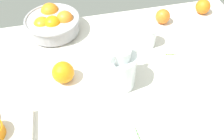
# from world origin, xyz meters

# --- Properties ---
(ground_plane) EXTENTS (1.42, 0.96, 0.03)m
(ground_plane) POSITION_xyz_m (0.00, 0.00, -0.01)
(ground_plane) COLOR silver
(fruit_bowl) EXTENTS (0.25, 0.25, 0.11)m
(fruit_bowl) POSITION_xyz_m (-0.19, 0.40, 0.05)
(fruit_bowl) COLOR #99999E
(fruit_bowl) RESTS_ON ground_plane
(juice_pitcher) EXTENTS (0.15, 0.13, 0.19)m
(juice_pitcher) POSITION_xyz_m (0.03, 0.02, 0.07)
(juice_pitcher) COLOR white
(juice_pitcher) RESTS_ON ground_plane
(second_glass) EXTENTS (0.07, 0.07, 0.09)m
(second_glass) POSITION_xyz_m (0.20, 0.21, 0.04)
(second_glass) COLOR white
(second_glass) RESTS_ON ground_plane
(loose_orange_0) EXTENTS (0.09, 0.09, 0.09)m
(loose_orange_0) POSITION_xyz_m (-0.17, 0.08, 0.04)
(loose_orange_0) COLOR orange
(loose_orange_0) RESTS_ON ground_plane
(loose_orange_1) EXTENTS (0.07, 0.07, 0.07)m
(loose_orange_1) POSITION_xyz_m (0.33, 0.35, 0.04)
(loose_orange_1) COLOR orange
(loose_orange_1) RESTS_ON ground_plane
(loose_orange_2) EXTENTS (0.07, 0.07, 0.07)m
(loose_orange_2) POSITION_xyz_m (0.56, 0.38, 0.04)
(loose_orange_2) COLOR orange
(loose_orange_2) RESTS_ON ground_plane
(herb_sprig_0) EXTENTS (0.05, 0.02, 0.01)m
(herb_sprig_0) POSITION_xyz_m (0.28, 0.12, 0.00)
(herb_sprig_0) COLOR #568B31
(herb_sprig_0) RESTS_ON ground_plane
(herb_sprig_1) EXTENTS (0.01, 0.07, 0.01)m
(herb_sprig_1) POSITION_xyz_m (0.03, -0.22, 0.00)
(herb_sprig_1) COLOR #47793E
(herb_sprig_1) RESTS_ON ground_plane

